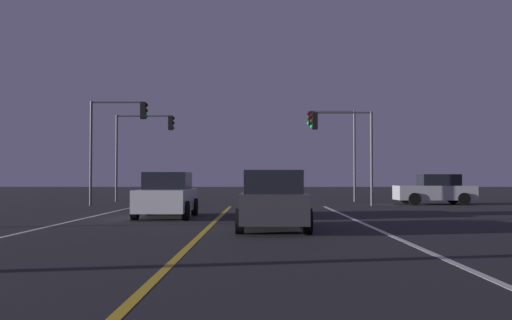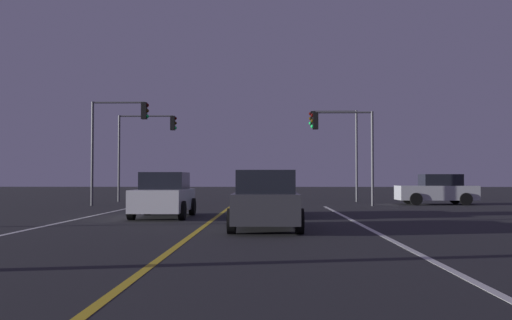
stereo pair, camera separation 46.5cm
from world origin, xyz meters
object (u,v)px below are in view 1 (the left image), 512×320
object	(u,v)px
traffic_light_near_right	(341,135)
traffic_light_far_right	(332,134)
car_lead_same_lane	(273,201)
traffic_light_near_left	(118,128)
car_oncoming	(167,196)
car_crossing_side	(435,190)
car_ahead_far	(271,195)
traffic_light_far_left	(145,137)

from	to	relation	value
traffic_light_near_right	traffic_light_far_right	size ratio (longest dim) A/B	0.88
car_lead_same_lane	traffic_light_near_left	world-z (taller)	traffic_light_near_left
car_oncoming	car_crossing_side	bearing A→B (deg)	128.95
car_lead_same_lane	car_ahead_far	size ratio (longest dim) A/B	1.00
car_crossing_side	traffic_light_far_left	world-z (taller)	traffic_light_far_left
traffic_light_far_right	traffic_light_far_left	size ratio (longest dim) A/B	1.05
car_oncoming	traffic_light_near_right	xyz separation A→B (m)	(7.83, 9.00, 2.95)
car_oncoming	car_ahead_far	size ratio (longest dim) A/B	1.00
car_lead_same_lane	car_crossing_side	xyz separation A→B (m)	(9.52, 15.93, 0.00)
car_oncoming	traffic_light_near_left	distance (m)	10.44
traffic_light_near_right	traffic_light_far_right	xyz separation A→B (m)	(0.23, 5.50, 0.46)
car_lead_same_lane	traffic_light_far_left	distance (m)	21.30
car_lead_same_lane	traffic_light_far_left	world-z (taller)	traffic_light_far_left
car_oncoming	traffic_light_far_left	world-z (taller)	traffic_light_far_left
traffic_light_near_right	car_oncoming	bearing A→B (deg)	48.97
car_lead_same_lane	traffic_light_near_left	distance (m)	16.54
car_ahead_far	traffic_light_far_right	xyz separation A→B (m)	(4.13, 13.56, 3.42)
car_ahead_far	traffic_light_near_left	distance (m)	11.85
car_crossing_side	car_ahead_far	xyz separation A→B (m)	(-9.45, -9.88, 0.00)
car_ahead_far	traffic_light_far_right	size ratio (longest dim) A/B	0.75
car_lead_same_lane	traffic_light_far_right	world-z (taller)	traffic_light_far_right
car_lead_same_lane	traffic_light_far_left	size ratio (longest dim) A/B	0.79
traffic_light_near_left	traffic_light_far_left	bearing A→B (deg)	86.53
car_ahead_far	car_crossing_side	bearing A→B (deg)	-43.73
car_crossing_side	traffic_light_far_right	world-z (taller)	traffic_light_far_right
car_oncoming	traffic_light_near_right	size ratio (longest dim) A/B	0.85
traffic_light_far_left	car_lead_same_lane	bearing A→B (deg)	-68.75
car_crossing_side	traffic_light_near_left	bearing A→B (deg)	5.94
car_oncoming	car_lead_same_lane	bearing A→B (deg)	37.12
traffic_light_far_right	traffic_light_far_left	distance (m)	11.83
car_lead_same_lane	traffic_light_near_right	distance (m)	14.95
car_lead_same_lane	car_crossing_side	distance (m)	18.56
car_crossing_side	traffic_light_near_right	bearing A→B (deg)	18.13
car_oncoming	car_ahead_far	distance (m)	4.05
car_lead_same_lane	car_oncoming	bearing A→B (deg)	37.12
car_lead_same_lane	traffic_light_far_right	distance (m)	20.34
car_crossing_side	traffic_light_near_left	xyz separation A→B (m)	(-17.48, -1.82, 3.33)
car_oncoming	car_crossing_side	world-z (taller)	same
traffic_light_near_left	traffic_light_far_right	world-z (taller)	traffic_light_far_right
traffic_light_near_right	traffic_light_far_left	xyz separation A→B (m)	(-11.60, 5.50, 0.31)
car_crossing_side	traffic_light_near_right	distance (m)	6.54
car_oncoming	traffic_light_near_left	world-z (taller)	traffic_light_near_left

